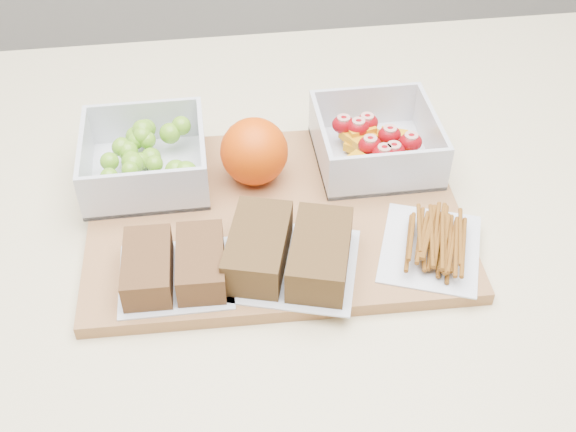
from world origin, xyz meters
name	(u,v)px	position (x,y,z in m)	size (l,w,h in m)	color
cutting_board	(275,216)	(-0.03, 0.01, 0.91)	(0.42, 0.30, 0.02)	#A06E42
grape_container	(146,158)	(-0.17, 0.10, 0.94)	(0.14, 0.14, 0.06)	silver
fruit_container	(375,144)	(0.10, 0.09, 0.94)	(0.14, 0.14, 0.06)	silver
orange	(254,151)	(-0.04, 0.07, 0.96)	(0.08, 0.08, 0.08)	#E84B05
sandwich_bag_left	(174,266)	(-0.14, -0.08, 0.93)	(0.12, 0.10, 0.04)	silver
sandwich_bag_center	(289,251)	(-0.02, -0.08, 0.94)	(0.17, 0.16, 0.04)	silver
pretzel_bag	(432,240)	(0.13, -0.07, 0.93)	(0.14, 0.15, 0.03)	silver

